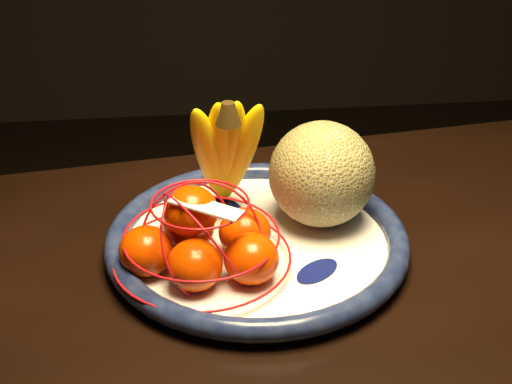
{
  "coord_description": "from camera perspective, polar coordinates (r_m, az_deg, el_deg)",
  "views": [
    {
      "loc": [
        -0.33,
        -0.5,
        1.17
      ],
      "look_at": [
        -0.26,
        0.17,
        0.79
      ],
      "focal_mm": 50.0,
      "sensor_mm": 36.0,
      "label": 1
    }
  ],
  "objects": [
    {
      "name": "price_tag",
      "position": [
        0.7,
        -4.0,
        -1.18
      ],
      "size": [
        0.08,
        0.06,
        0.01
      ],
      "primitive_type": "cube",
      "rotation": [
        -0.14,
        0.1,
        -0.47
      ],
      "color": "white",
      "rests_on": "mandarin_bag"
    },
    {
      "name": "mandarin_bag",
      "position": [
        0.74,
        -4.3,
        -3.89
      ],
      "size": [
        0.24,
        0.24,
        0.12
      ],
      "rotation": [
        0.0,
        0.0,
        -0.38
      ],
      "color": "#EC3800",
      "rests_on": "fruit_bowl"
    },
    {
      "name": "fruit_bowl",
      "position": [
        0.8,
        0.07,
        -3.9
      ],
      "size": [
        0.34,
        0.34,
        0.03
      ],
      "rotation": [
        0.0,
        0.0,
        0.08
      ],
      "color": "white",
      "rests_on": "dining_table"
    },
    {
      "name": "dining_table",
      "position": [
        0.8,
        19.59,
        -13.75
      ],
      "size": [
        1.55,
        1.05,
        0.72
      ],
      "rotation": [
        0.0,
        0.0,
        0.13
      ],
      "color": "black",
      "rests_on": "ground"
    },
    {
      "name": "banana_bunch",
      "position": [
        0.81,
        -2.48,
        3.53
      ],
      "size": [
        0.11,
        0.1,
        0.16
      ],
      "rotation": [
        0.0,
        0.0,
        0.07
      ],
      "color": "#F1B800",
      "rests_on": "fruit_bowl"
    },
    {
      "name": "cantaloupe",
      "position": [
        0.81,
        5.28,
        1.44
      ],
      "size": [
        0.12,
        0.12,
        0.12
      ],
      "primitive_type": "sphere",
      "color": "olive",
      "rests_on": "fruit_bowl"
    }
  ]
}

